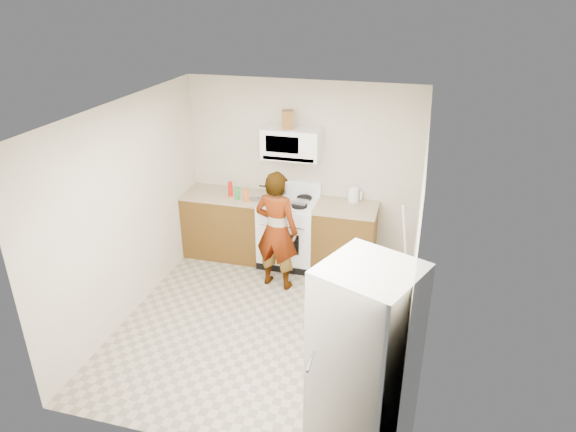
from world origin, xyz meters
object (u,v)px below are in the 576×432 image
(microwave, at_px, (292,143))
(person, at_px, (277,231))
(fridge, at_px, (364,359))
(saucepan, at_px, (278,191))
(kettle, at_px, (354,195))
(gas_range, at_px, (289,231))

(microwave, relative_size, person, 0.48)
(microwave, bearing_deg, fridge, -64.87)
(saucepan, bearing_deg, person, -75.70)
(kettle, xyz_separation_m, saucepan, (-1.02, -0.12, -0.00))
(gas_range, xyz_separation_m, kettle, (0.84, 0.22, 0.54))
(gas_range, bearing_deg, person, -89.44)
(fridge, bearing_deg, kettle, 123.46)
(fridge, bearing_deg, person, 145.35)
(kettle, bearing_deg, gas_range, -160.41)
(gas_range, bearing_deg, kettle, 14.52)
(person, relative_size, kettle, 8.78)
(saucepan, bearing_deg, kettle, 6.53)
(person, height_order, kettle, person)
(microwave, relative_size, fridge, 0.45)
(microwave, height_order, fridge, microwave)
(microwave, height_order, person, microwave)
(person, relative_size, saucepan, 6.27)
(kettle, relative_size, saucepan, 0.71)
(gas_range, distance_m, kettle, 1.02)
(kettle, bearing_deg, microwave, -168.85)
(gas_range, relative_size, saucepan, 4.51)
(gas_range, distance_m, microwave, 1.22)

